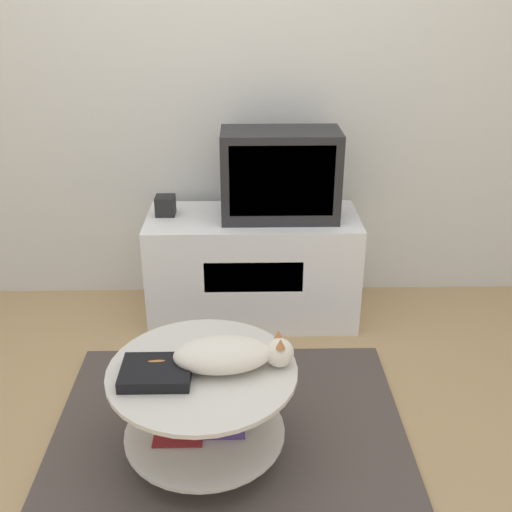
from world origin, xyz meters
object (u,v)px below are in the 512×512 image
at_px(speaker, 165,205).
at_px(cat, 229,355).
at_px(tv, 280,175).
at_px(dvd_box, 156,372).

height_order(speaker, cat, speaker).
distance_m(tv, speaker, 0.63).
bearing_deg(dvd_box, speaker, 94.50).
relative_size(tv, cat, 1.01).
relative_size(tv, speaker, 5.90).
distance_m(speaker, cat, 1.21).
height_order(speaker, dvd_box, speaker).
bearing_deg(cat, speaker, 103.33).
bearing_deg(speaker, dvd_box, -85.50).
bearing_deg(tv, dvd_box, -113.68).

